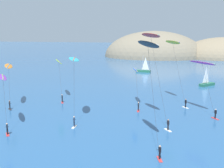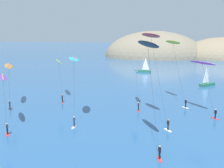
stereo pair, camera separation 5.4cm
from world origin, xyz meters
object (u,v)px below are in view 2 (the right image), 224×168
sailboat_far (143,70)px  kitesurfer_black (148,51)px  kitesurfer_red (152,42)px  kitesurfer_magenta (203,67)px  sailboat_near (208,83)px  kitesurfer_blue (136,74)px  kitesurfer_purple (3,82)px  kitesurfer_orange (9,69)px  kitesurfer_cyan (74,64)px  kitesurfer_lime (59,64)px  kitesurfer_yellow (174,47)px

sailboat_far → kitesurfer_black: 63.88m
kitesurfer_red → kitesurfer_magenta: size_ratio=1.52×
sailboat_near → kitesurfer_blue: 28.78m
kitesurfer_purple → kitesurfer_black: bearing=-8.2°
kitesurfer_orange → kitesurfer_red: bearing=-8.4°
kitesurfer_cyan → kitesurfer_lime: (-8.14, 14.20, -1.92)m
kitesurfer_magenta → kitesurfer_yellow: kitesurfer_yellow is taller
kitesurfer_purple → kitesurfer_lime: 19.35m
kitesurfer_lime → kitesurfer_blue: bearing=-11.4°
kitesurfer_black → kitesurfer_cyan: bearing=145.9°
kitesurfer_magenta → kitesurfer_yellow: (-4.84, 7.53, 2.79)m
sailboat_near → kitesurfer_orange: 49.27m
kitesurfer_cyan → kitesurfer_yellow: bearing=44.1°
sailboat_far → kitesurfer_lime: (-14.67, -40.22, 6.67)m
kitesurfer_black → kitesurfer_yellow: 23.62m
kitesurfer_black → kitesurfer_blue: size_ratio=1.75×
kitesurfer_yellow → kitesurfer_magenta: bearing=-57.3°
sailboat_near → kitesurfer_yellow: (-9.64, -18.52, 10.44)m
kitesurfer_blue → kitesurfer_purple: bearing=-138.5°
kitesurfer_purple → kitesurfer_orange: 12.61m
kitesurfer_purple → kitesurfer_cyan: (9.30, 5.11, 2.27)m
kitesurfer_cyan → kitesurfer_blue: kitesurfer_cyan is taller
sailboat_far → kitesurfer_lime: kitesurfer_lime is taller
kitesurfer_orange → kitesurfer_blue: kitesurfer_orange is taller
kitesurfer_magenta → kitesurfer_orange: kitesurfer_magenta is taller
kitesurfer_magenta → kitesurfer_orange: size_ratio=1.15×
sailboat_far → kitesurfer_magenta: (13.94, -46.80, 7.65)m
kitesurfer_magenta → kitesurfer_blue: 12.36m
sailboat_near → kitesurfer_lime: kitesurfer_lime is taller
kitesurfer_purple → kitesurfer_black: 22.22m
sailboat_near → sailboat_far: size_ratio=0.95×
kitesurfer_red → kitesurfer_cyan: bearing=-170.0°
kitesurfer_black → kitesurfer_yellow: size_ratio=1.07×
kitesurfer_yellow → kitesurfer_blue: bearing=-147.9°
sailboat_near → kitesurfer_magenta: (-4.80, -26.05, 7.65)m
sailboat_near → kitesurfer_magenta: kitesurfer_magenta is taller
sailboat_far → kitesurfer_yellow: 41.64m
sailboat_far → kitesurfer_yellow: size_ratio=0.48×
kitesurfer_purple → kitesurfer_cyan: 10.85m
kitesurfer_black → kitesurfer_magenta: kitesurfer_black is taller
sailboat_near → kitesurfer_black: (-13.15, -41.87, 11.34)m
kitesurfer_lime → kitesurfer_blue: (16.85, -3.40, -1.08)m
kitesurfer_orange → kitesurfer_lime: kitesurfer_lime is taller
kitesurfer_cyan → kitesurfer_lime: size_ratio=1.23×
kitesurfer_red → kitesurfer_blue: kitesurfer_red is taller
kitesurfer_purple → kitesurfer_yellow: kitesurfer_yellow is taller
kitesurfer_purple → sailboat_near: bearing=48.3°
sailboat_far → kitesurfer_lime: 43.33m
kitesurfer_red → kitesurfer_orange: 27.83m
kitesurfer_orange → kitesurfer_black: bearing=-27.8°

